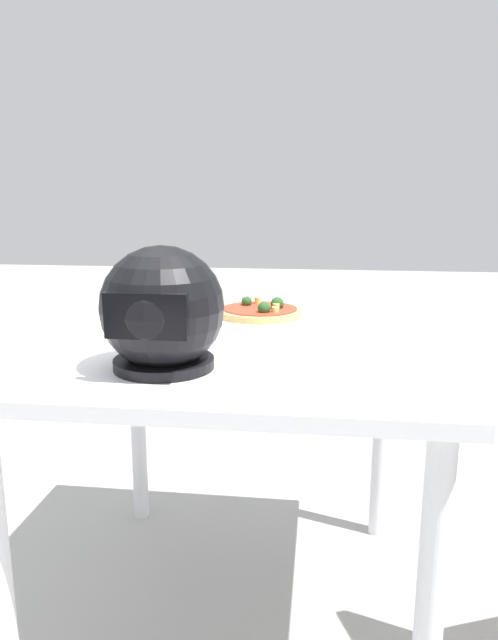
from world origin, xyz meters
The scene contains 5 objects.
ground_plane centered at (0.00, 0.00, 0.00)m, with size 14.00×14.00×0.00m, color #9E9E99.
dining_table centered at (0.00, 0.00, 0.65)m, with size 0.91×0.96×0.75m.
pizza_plate centered at (-0.04, -0.19, 0.76)m, with size 0.28×0.28×0.01m, color white.
pizza centered at (-0.04, -0.19, 0.77)m, with size 0.23×0.23×0.05m.
motorcycle_helmet centered at (0.10, 0.26, 0.86)m, with size 0.24×0.24×0.24m.
Camera 1 is at (-0.19, 1.31, 1.08)m, focal length 32.39 mm.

